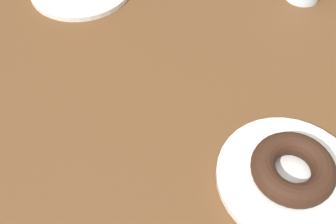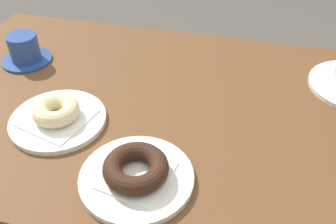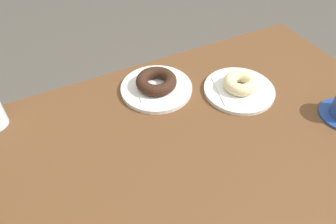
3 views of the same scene
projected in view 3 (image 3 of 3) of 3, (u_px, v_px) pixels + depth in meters
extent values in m
cube|color=brown|center=(200.00, 143.00, 0.88)|extent=(1.24, 0.77, 0.04)
cylinder|color=#4B3C1B|center=(20.00, 197.00, 1.16)|extent=(0.07, 0.07, 0.67)
cylinder|color=#4B3C1B|center=(259.00, 105.00, 1.51)|extent=(0.07, 0.07, 0.67)
cylinder|color=silver|center=(157.00, 88.00, 1.01)|extent=(0.23, 0.23, 0.01)
cube|color=white|center=(156.00, 86.00, 1.00)|extent=(0.15, 0.15, 0.00)
torus|color=#311B11|center=(156.00, 81.00, 0.99)|extent=(0.13, 0.13, 0.04)
cylinder|color=silver|center=(239.00, 90.00, 1.01)|extent=(0.22, 0.22, 0.01)
cube|color=white|center=(239.00, 88.00, 1.00)|extent=(0.17, 0.17, 0.00)
torus|color=beige|center=(240.00, 83.00, 0.99)|extent=(0.11, 0.11, 0.04)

